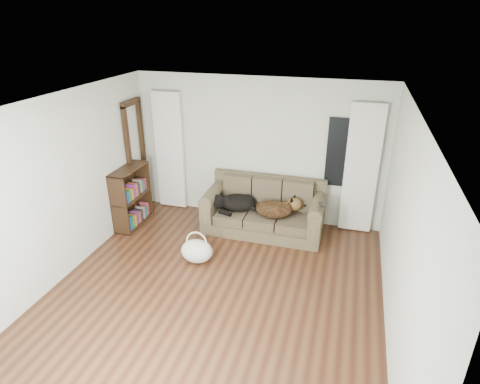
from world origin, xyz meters
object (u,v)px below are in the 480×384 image
(sofa, at_px, (264,207))
(dog_shepherd, at_px, (277,208))
(tote_bag, at_px, (197,252))
(bookshelf, at_px, (132,199))
(dog_black_lab, at_px, (235,203))

(sofa, distance_m, dog_shepherd, 0.25)
(tote_bag, relative_size, bookshelf, 0.46)
(sofa, bearing_deg, bookshelf, -169.68)
(dog_black_lab, relative_size, bookshelf, 0.60)
(sofa, height_order, bookshelf, bookshelf)
(dog_shepherd, height_order, tote_bag, dog_shepherd)
(sofa, height_order, tote_bag, sofa)
(dog_shepherd, relative_size, tote_bag, 1.32)
(dog_black_lab, distance_m, tote_bag, 1.29)
(sofa, relative_size, dog_black_lab, 3.13)
(dog_shepherd, bearing_deg, dog_black_lab, -6.92)
(dog_shepherd, relative_size, bookshelf, 0.61)
(dog_shepherd, bearing_deg, tote_bag, 45.26)
(tote_bag, height_order, bookshelf, bookshelf)
(dog_black_lab, xyz_separation_m, dog_shepherd, (0.75, -0.03, 0.01))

